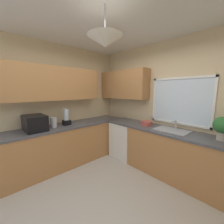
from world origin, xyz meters
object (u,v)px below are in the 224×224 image
object	(u,v)px
potted_plant	(223,126)
blender_appliance	(66,118)
dishwasher	(126,140)
bowl	(146,123)
sink_assembly	(172,130)
kettle	(54,122)
microwave	(35,123)

from	to	relation	value
potted_plant	blender_appliance	world-z (taller)	potted_plant
dishwasher	bowl	xyz separation A→B (m)	(0.56, 0.03, 0.52)
sink_assembly	potted_plant	xyz separation A→B (m)	(0.74, 0.04, 0.21)
potted_plant	blender_appliance	size ratio (longest dim) A/B	1.02
potted_plant	kettle	bearing A→B (deg)	-147.50
microwave	kettle	size ratio (longest dim) A/B	2.24
kettle	sink_assembly	size ratio (longest dim) A/B	0.36
potted_plant	bowl	bearing A→B (deg)	-177.81
dishwasher	potted_plant	xyz separation A→B (m)	(1.87, 0.08, 0.69)
sink_assembly	blender_appliance	world-z (taller)	blender_appliance
dishwasher	microwave	size ratio (longest dim) A/B	1.79
kettle	blender_appliance	bearing A→B (deg)	93.98
kettle	potted_plant	xyz separation A→B (m)	(2.51, 1.60, 0.11)
dishwasher	blender_appliance	bearing A→B (deg)	-118.21
dishwasher	sink_assembly	xyz separation A→B (m)	(1.13, 0.04, 0.48)
microwave	kettle	xyz separation A→B (m)	(0.02, 0.34, -0.04)
sink_assembly	bowl	world-z (taller)	sink_assembly
dishwasher	microwave	distance (m)	2.07
dishwasher	bowl	world-z (taller)	bowl
dishwasher	bowl	size ratio (longest dim) A/B	3.59
kettle	bowl	size ratio (longest dim) A/B	0.90
microwave	blender_appliance	xyz separation A→B (m)	(0.00, 0.63, 0.02)
kettle	blender_appliance	world-z (taller)	blender_appliance
kettle	microwave	bearing A→B (deg)	-93.34
kettle	potted_plant	world-z (taller)	potted_plant
potted_plant	sink_assembly	bearing A→B (deg)	-176.65
microwave	potted_plant	distance (m)	3.19
blender_appliance	potted_plant	bearing A→B (deg)	27.39
bowl	potted_plant	bearing A→B (deg)	2.19
microwave	bowl	size ratio (longest dim) A/B	2.01
potted_plant	bowl	distance (m)	1.32
blender_appliance	microwave	bearing A→B (deg)	-90.00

